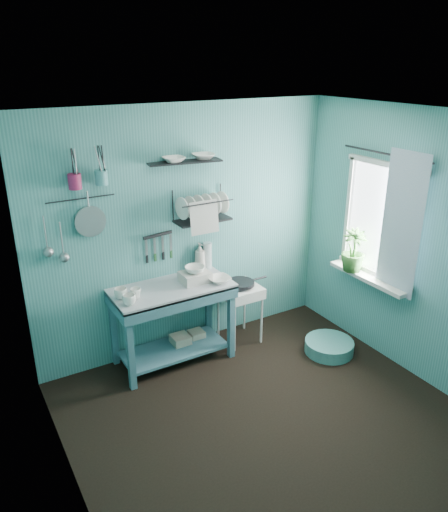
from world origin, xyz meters
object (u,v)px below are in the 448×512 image
mug_left (129,300)px  utensil_cup_magenta (75,182)px  work_counter (173,324)px  water_bottle (207,255)px  utensil_cup_teal (101,177)px  mug_right (121,293)px  soap_bottle (200,257)px  dish_rack (202,205)px  storage_tin_small (196,339)px  storage_tin_large (181,345)px  floor_basin (329,346)px  colander (90,221)px  frying_pan (240,283)px  mug_mid (136,293)px  hotplate_stand (240,313)px  potted_plant (354,250)px  wash_tub (195,277)px

mug_left → utensil_cup_magenta: utensil_cup_magenta is taller
work_counter → utensil_cup_magenta: (-0.76, 0.18, 1.49)m
water_bottle → utensil_cup_teal: (-1.05, -0.04, 0.95)m
mug_right → soap_bottle: bearing=12.3°
dish_rack → storage_tin_small: bearing=-148.8°
storage_tin_large → floor_basin: size_ratio=0.43×
utensil_cup_magenta → colander: size_ratio=0.46×
work_counter → utensil_cup_magenta: size_ratio=8.96×
colander → frying_pan: bearing=-8.6°
mug_mid → water_bottle: 0.95m
hotplate_stand → potted_plant: 1.36m
frying_pan → storage_tin_small: (-0.48, 0.09, -0.58)m
storage_tin_large → mug_mid: bearing=-167.1°
mug_right → utensil_cup_magenta: (-0.26, 0.18, 1.03)m
mug_right → storage_tin_large: size_ratio=0.56×
wash_tub → water_bottle: 0.37m
floor_basin → utensil_cup_magenta: bearing=158.4°
mug_left → water_bottle: bearing=20.8°
utensil_cup_teal → colander: 0.41m
colander → hotplate_stand: bearing=-8.6°
water_bottle → floor_basin: bearing=-44.3°
utensil_cup_teal → floor_basin: size_ratio=0.26×
work_counter → mug_mid: bearing=-166.4°
wash_tub → dish_rack: dish_rack is taller
mug_mid → frying_pan: size_ratio=0.33×
mug_left → storage_tin_large: 0.98m
water_bottle → utensil_cup_magenta: (-1.28, -0.04, 0.94)m
mug_mid → soap_bottle: 0.85m
hotplate_stand → floor_basin: bearing=-41.5°
mug_left → utensil_cup_teal: bearing=98.0°
mug_mid → dish_rack: size_ratio=0.18×
mug_left → water_bottle: (1.00, 0.38, 0.09)m
storage_tin_small → floor_basin: (1.16, -0.77, -0.04)m
utensil_cup_magenta → storage_tin_large: utensil_cup_magenta is taller
colander → floor_basin: colander is taller
soap_bottle → storage_tin_small: size_ratio=1.49×
work_counter → storage_tin_large: work_counter is taller
work_counter → mug_left: mug_left is taller
frying_pan → storage_tin_small: frying_pan is taller
storage_tin_small → wash_tub: bearing=-116.6°
mug_right → water_bottle: bearing=12.2°
mug_right → soap_bottle: (0.92, 0.20, 0.10)m
work_counter → storage_tin_large: size_ratio=5.29×
water_bottle → frying_pan: size_ratio=0.93×
soap_bottle → utensil_cup_teal: 1.33m
potted_plant → floor_basin: bearing=-163.1°
storage_tin_large → utensil_cup_magenta: bearing=171.3°
wash_tub → storage_tin_small: (0.05, 0.10, -0.78)m
mug_mid → wash_tub: 0.63m
hotplate_stand → storage_tin_small: size_ratio=3.19×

